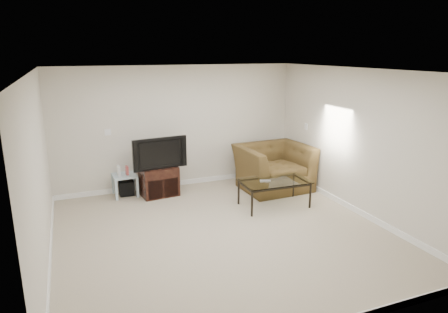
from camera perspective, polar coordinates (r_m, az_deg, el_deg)
name	(u,v)px	position (r m, az deg, el deg)	size (l,w,h in m)	color
floor	(223,233)	(6.37, -0.21, -10.89)	(5.00, 5.00, 0.00)	tan
ceiling	(222,71)	(5.75, -0.24, 12.18)	(5.00, 5.00, 0.00)	white
wall_back	(178,127)	(8.26, -6.58, 4.18)	(5.00, 0.02, 2.50)	silver
wall_left	(39,175)	(5.57, -24.94, -2.39)	(0.02, 5.00, 2.50)	silver
wall_right	(358,142)	(7.21, 18.63, 1.91)	(0.02, 5.00, 2.50)	silver
plate_back	(108,132)	(8.01, -16.27, 3.34)	(0.12, 0.02, 0.12)	white
plate_right_switch	(306,127)	(8.46, 11.64, 4.22)	(0.02, 0.09, 0.13)	white
plate_right_outlet	(312,174)	(8.44, 12.41, -2.50)	(0.02, 0.08, 0.12)	white
tv_stand	(159,181)	(7.95, -9.25, -3.50)	(0.69, 0.48, 0.58)	black
dvd_player	(159,172)	(7.86, -9.22, -2.24)	(0.38, 0.26, 0.05)	black
television	(158,152)	(7.76, -9.37, 0.62)	(0.99, 0.20, 0.61)	black
side_table	(125,185)	(8.10, -13.95, -3.98)	(0.45, 0.45, 0.43)	#9FBBC6
subwoofer	(126,188)	(8.14, -13.76, -4.34)	(0.28, 0.28, 0.28)	black
game_console	(119,171)	(7.97, -14.83, -1.98)	(0.04, 0.14, 0.20)	white
game_case	(127,170)	(8.00, -13.69, -1.95)	(0.04, 0.13, 0.17)	#CC4C4C
recliner	(274,160)	(8.23, 7.13, -0.48)	(1.39, 0.90, 1.21)	#492E1E
coffee_table	(274,193)	(7.39, 7.16, -5.25)	(1.24, 0.70, 0.48)	black
remote	(265,181)	(7.27, 5.92, -3.43)	(0.19, 0.05, 0.02)	#B2B2B7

